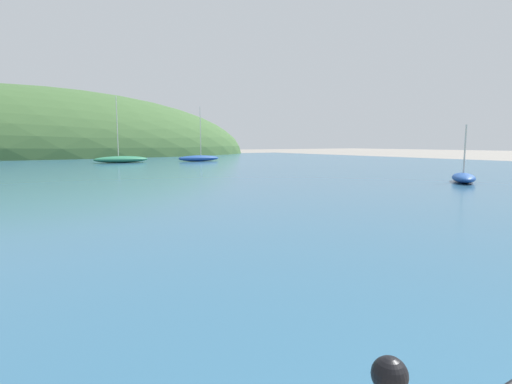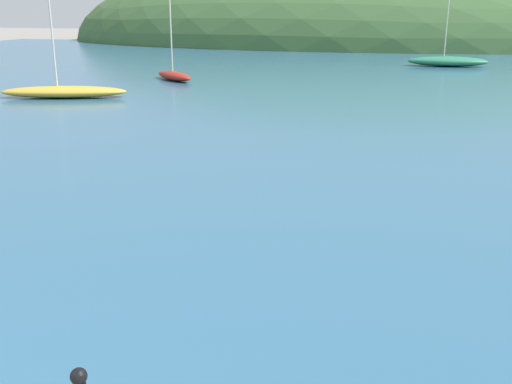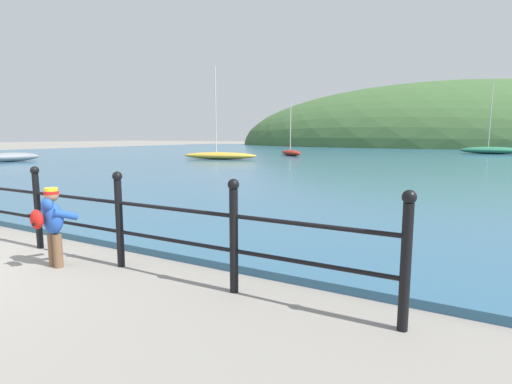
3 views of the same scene
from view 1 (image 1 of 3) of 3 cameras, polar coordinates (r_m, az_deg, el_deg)
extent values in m
cube|color=#2D5B7A|center=(31.45, -27.64, 2.87)|extent=(80.00, 60.00, 0.10)
ellipsoid|color=#3D6033|center=(66.10, -30.08, 4.45)|extent=(68.00, 37.40, 19.55)
sphere|color=black|center=(1.49, 18.54, -23.52)|extent=(0.12, 0.12, 0.12)
ellipsoid|color=#287551|center=(38.23, -18.69, 4.43)|extent=(4.82, 1.69, 0.60)
cylinder|color=beige|center=(38.17, -19.22, 8.83)|extent=(0.07, 0.07, 5.29)
ellipsoid|color=#1E4793|center=(39.54, -8.16, 4.79)|extent=(4.24, 1.16, 0.58)
cylinder|color=beige|center=(39.62, -7.94, 8.58)|extent=(0.07, 0.07, 4.66)
ellipsoid|color=#1E4793|center=(20.49, 27.52, 1.82)|extent=(2.75, 2.39, 0.43)
cylinder|color=beige|center=(20.57, 27.69, 5.48)|extent=(0.07, 0.07, 2.19)
camera|label=2|loc=(7.06, 79.75, 15.04)|focal=42.00mm
camera|label=3|loc=(8.71, 75.19, 0.12)|focal=28.00mm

